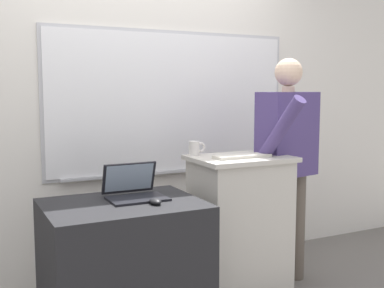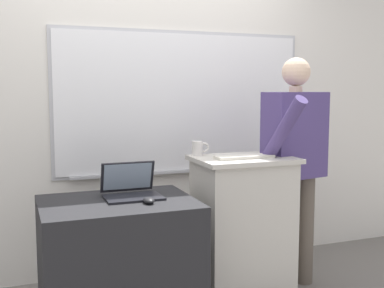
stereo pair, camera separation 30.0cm
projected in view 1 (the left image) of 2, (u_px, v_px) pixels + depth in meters
name	position (u px, v px, depth m)	size (l,w,h in m)	color
back_wall	(133.00, 83.00, 3.64)	(6.40, 0.17, 2.92)	silver
lectern_podium	(240.00, 226.00, 3.25)	(0.65, 0.48, 0.96)	#BCB7AD
side_desk	(124.00, 269.00, 2.73)	(0.87, 0.66, 0.78)	black
person_presenter	(287.00, 155.00, 3.43)	(0.60, 0.58, 1.62)	brown
laptop	(133.00, 188.00, 2.81)	(0.33, 0.30, 0.20)	black
wireless_keyboard	(242.00, 156.00, 3.13)	(0.39, 0.12, 0.02)	beige
computer_mouse_by_laptop	(155.00, 201.00, 2.64)	(0.06, 0.10, 0.03)	black
coffee_mug	(195.00, 148.00, 3.23)	(0.12, 0.07, 0.10)	silver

